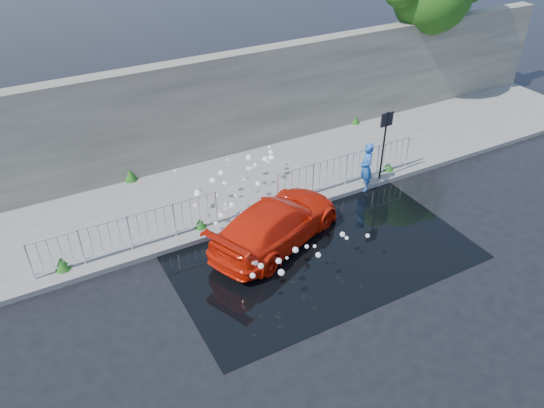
{
  "coord_description": "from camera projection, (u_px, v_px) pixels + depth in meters",
  "views": [
    {
      "loc": [
        -6.07,
        -8.31,
        9.15
      ],
      "look_at": [
        -0.24,
        2.34,
        1.0
      ],
      "focal_mm": 35.0,
      "sensor_mm": 36.0,
      "label": 1
    }
  ],
  "objects": [
    {
      "name": "weeds",
      "position": [
        234.0,
        189.0,
        16.55
      ],
      "size": [
        12.17,
        3.93,
        0.39
      ],
      "color": "#154412",
      "rests_on": "pavement"
    },
    {
      "name": "red_car",
      "position": [
        276.0,
        223.0,
        14.53
      ],
      "size": [
        4.66,
        3.3,
        1.25
      ],
      "primitive_type": "imported",
      "rotation": [
        0.0,
        0.0,
        1.97
      ],
      "color": "red",
      "rests_on": "ground"
    },
    {
      "name": "person",
      "position": [
        366.0,
        167.0,
        16.7
      ],
      "size": [
        0.56,
        0.69,
        1.62
      ],
      "primitive_type": "imported",
      "rotation": [
        0.0,
        0.0,
        -1.91
      ],
      "color": "blue",
      "rests_on": "ground"
    },
    {
      "name": "sign_post",
      "position": [
        385.0,
        135.0,
        16.54
      ],
      "size": [
        0.45,
        0.06,
        2.5
      ],
      "color": "black",
      "rests_on": "ground"
    },
    {
      "name": "retaining_wall",
      "position": [
        209.0,
        109.0,
        17.76
      ],
      "size": [
        30.0,
        0.6,
        3.5
      ],
      "primitive_type": "cube",
      "color": "#545046",
      "rests_on": "pavement"
    },
    {
      "name": "railing_right",
      "position": [
        346.0,
        168.0,
        16.8
      ],
      "size": [
        5.05,
        0.05,
        1.1
      ],
      "color": "silver",
      "rests_on": "pavement"
    },
    {
      "name": "pavement",
      "position": [
        239.0,
        186.0,
        17.17
      ],
      "size": [
        30.0,
        4.0,
        0.15
      ],
      "primitive_type": "cube",
      "color": "#62635E",
      "rests_on": "ground"
    },
    {
      "name": "railing_left",
      "position": [
        129.0,
        232.0,
        14.01
      ],
      "size": [
        5.05,
        0.05,
        1.1
      ],
      "color": "silver",
      "rests_on": "pavement"
    },
    {
      "name": "puddle",
      "position": [
        319.0,
        251.0,
        14.49
      ],
      "size": [
        8.0,
        5.0,
        0.01
      ],
      "primitive_type": "cube",
      "color": "black",
      "rests_on": "ground"
    },
    {
      "name": "water_spray",
      "position": [
        253.0,
        200.0,
        15.18
      ],
      "size": [
        3.55,
        5.58,
        0.94
      ],
      "color": "white",
      "rests_on": "ground"
    },
    {
      "name": "curb",
      "position": [
        268.0,
        217.0,
        15.71
      ],
      "size": [
        30.0,
        0.25,
        0.16
      ],
      "primitive_type": "cube",
      "color": "#62635E",
      "rests_on": "ground"
    },
    {
      "name": "ground",
      "position": [
        324.0,
        278.0,
        13.57
      ],
      "size": [
        90.0,
        90.0,
        0.0
      ],
      "primitive_type": "plane",
      "color": "black",
      "rests_on": "ground"
    }
  ]
}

